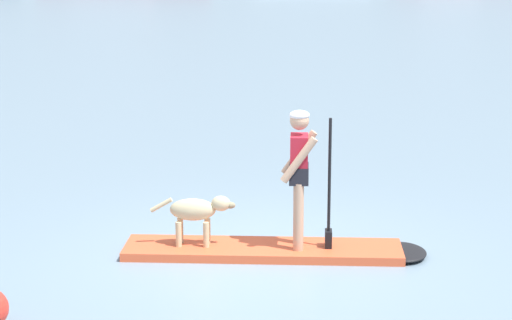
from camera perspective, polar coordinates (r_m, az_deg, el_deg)
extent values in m
plane|color=gray|center=(11.15, 0.42, -5.66)|extent=(400.00, 400.00, 0.00)
cube|color=#E55933|center=(11.13, 0.42, -5.42)|extent=(3.31, 1.17, 0.10)
ellipsoid|color=black|center=(11.19, 8.78, -5.49)|extent=(0.65, 0.78, 0.10)
cylinder|color=tan|center=(11.12, 2.57, -3.06)|extent=(0.12, 0.12, 0.79)
cylinder|color=tan|center=(10.87, 2.56, -3.44)|extent=(0.12, 0.12, 0.79)
cube|color=black|center=(10.87, 2.59, -0.84)|extent=(0.27, 0.39, 0.20)
cube|color=#B21E2D|center=(10.83, 2.60, 0.12)|extent=(0.24, 0.36, 0.53)
sphere|color=tan|center=(10.74, 2.63, 2.39)|extent=(0.22, 0.22, 0.22)
ellipsoid|color=white|center=(10.73, 2.63, 2.71)|extent=(0.23, 0.23, 0.11)
cylinder|color=tan|center=(11.01, 2.61, 0.45)|extent=(0.43, 0.14, 0.54)
cylinder|color=tan|center=(10.64, 2.60, 0.00)|extent=(0.43, 0.14, 0.54)
cylinder|color=black|center=(10.90, 4.43, -1.41)|extent=(0.04, 0.04, 1.52)
cube|color=black|center=(11.08, 4.37, -4.73)|extent=(0.10, 0.19, 0.20)
ellipsoid|color=#CCB78C|center=(11.06, -3.82, -2.99)|extent=(0.56, 0.29, 0.26)
ellipsoid|color=#CCB78C|center=(11.00, -2.13, -2.63)|extent=(0.24, 0.19, 0.18)
ellipsoid|color=gray|center=(11.00, -1.55, -2.73)|extent=(0.13, 0.10, 0.08)
cylinder|color=#CCB78C|center=(11.09, -5.71, -2.71)|extent=(0.27, 0.08, 0.18)
cylinder|color=#CCB78C|center=(11.19, -2.93, -4.27)|extent=(0.07, 0.07, 0.30)
cylinder|color=#CCB78C|center=(11.05, -3.01, -4.50)|extent=(0.07, 0.07, 0.30)
cylinder|color=#CCB78C|center=(11.23, -4.57, -4.24)|extent=(0.07, 0.07, 0.30)
cylinder|color=#CCB78C|center=(11.08, -4.67, -4.47)|extent=(0.07, 0.07, 0.30)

